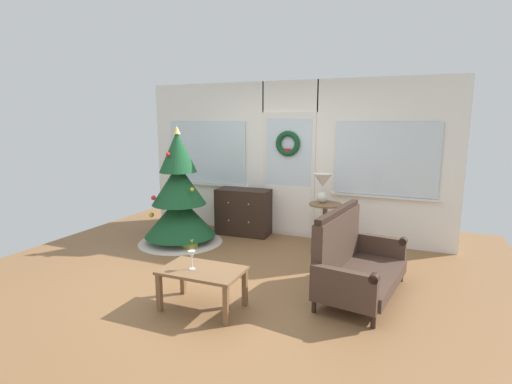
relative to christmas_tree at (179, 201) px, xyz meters
name	(u,v)px	position (x,y,z in m)	size (l,w,h in m)	color
ground_plane	(235,279)	(1.45, -1.00, -0.67)	(6.76, 6.76, 0.00)	brown
back_wall_with_door	(289,159)	(1.45, 1.08, 0.62)	(5.20, 0.19, 2.55)	white
christmas_tree	(179,201)	(0.00, 0.00, 0.00)	(1.34, 1.34, 1.84)	#4C331E
dresser_cabinet	(243,212)	(0.75, 0.79, -0.28)	(0.92, 0.48, 0.78)	black
settee_sofa	(353,262)	(2.85, -0.85, -0.29)	(0.89, 1.48, 0.96)	black
side_table	(325,217)	(2.20, 0.54, -0.16)	(0.50, 0.48, 0.71)	brown
table_lamp	(323,184)	(2.14, 0.58, 0.33)	(0.28, 0.28, 0.44)	silver
coffee_table	(202,275)	(1.48, -1.81, -0.30)	(0.85, 0.53, 0.43)	brown
wine_glass	(192,256)	(1.38, -1.85, -0.10)	(0.08, 0.08, 0.20)	silver
gift_box	(190,244)	(0.34, -0.25, -0.58)	(0.17, 0.16, 0.17)	#D8C64C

